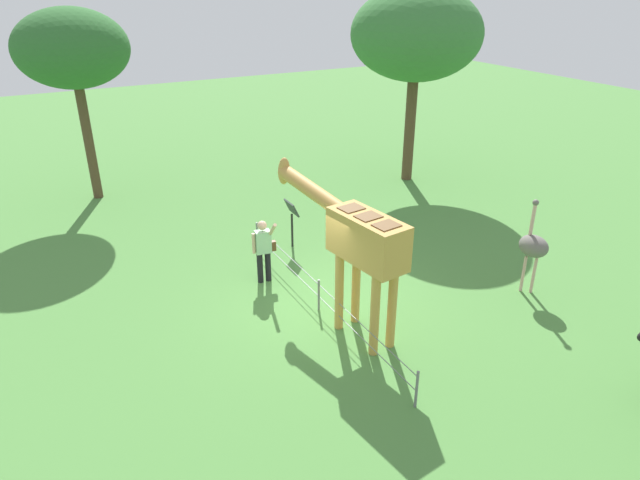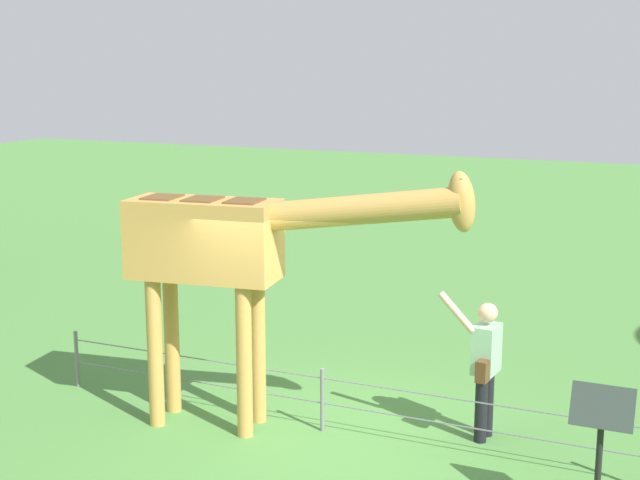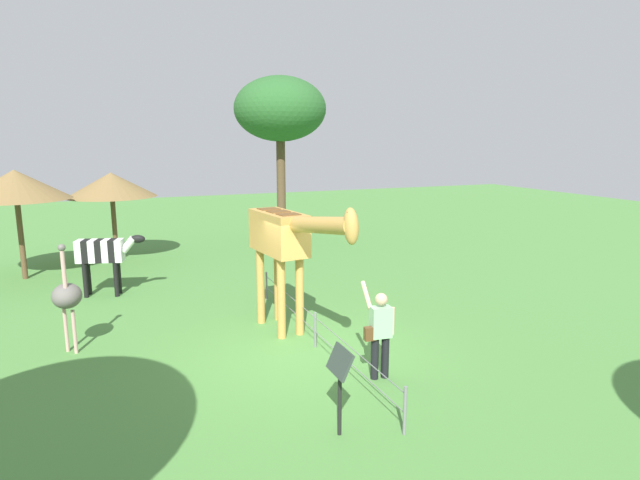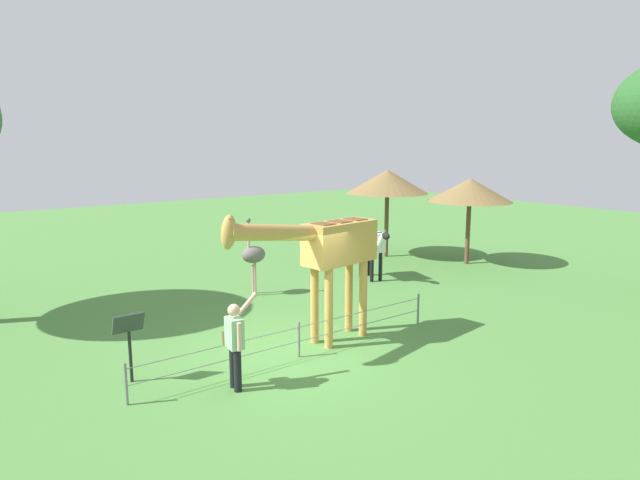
# 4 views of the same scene
# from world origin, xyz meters

# --- Properties ---
(ground_plane) EXTENTS (60.00, 60.00, 0.00)m
(ground_plane) POSITION_xyz_m (0.00, 0.00, 0.00)
(ground_plane) COLOR #4C843D
(giraffe) EXTENTS (3.95, 1.00, 3.10)m
(giraffe) POSITION_xyz_m (-0.98, -0.12, 2.10)
(giraffe) COLOR #C69347
(giraffe) RESTS_ON ground_plane
(visitor) EXTENTS (0.68, 0.59, 1.69)m
(visitor) POSITION_xyz_m (1.74, 0.71, 0.90)
(visitor) COLOR black
(visitor) RESTS_ON ground_plane
(zebra) EXTENTS (0.78, 1.82, 1.66)m
(zebra) POSITION_xyz_m (-5.54, -3.80, 1.16)
(zebra) COLOR black
(zebra) RESTS_ON ground_plane
(ostrich) EXTENTS (0.70, 0.56, 2.25)m
(ostrich) POSITION_xyz_m (-1.60, -4.46, 1.18)
(ostrich) COLOR #CC9E93
(ostrich) RESTS_ON ground_plane
(shade_hut_near) EXTENTS (2.98, 2.98, 3.08)m
(shade_hut_near) POSITION_xyz_m (-9.83, -3.42, 2.66)
(shade_hut_near) COLOR brown
(shade_hut_near) RESTS_ON ground_plane
(shade_hut_far) EXTENTS (3.08, 3.08, 3.32)m
(shade_hut_far) POSITION_xyz_m (-8.34, -6.08, 2.87)
(shade_hut_far) COLOR brown
(shade_hut_far) RESTS_ON ground_plane
(tree_west) EXTENTS (3.58, 3.58, 6.61)m
(tree_west) POSITION_xyz_m (-10.53, 2.89, 5.30)
(tree_west) COLOR brown
(tree_west) RESTS_ON ground_plane
(info_sign) EXTENTS (0.56, 0.21, 1.32)m
(info_sign) POSITION_xyz_m (3.14, -0.70, 0.95)
(info_sign) COLOR black
(info_sign) RESTS_ON ground_plane
(wire_fence) EXTENTS (7.05, 0.05, 0.75)m
(wire_fence) POSITION_xyz_m (0.00, 0.17, 0.40)
(wire_fence) COLOR slate
(wire_fence) RESTS_ON ground_plane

